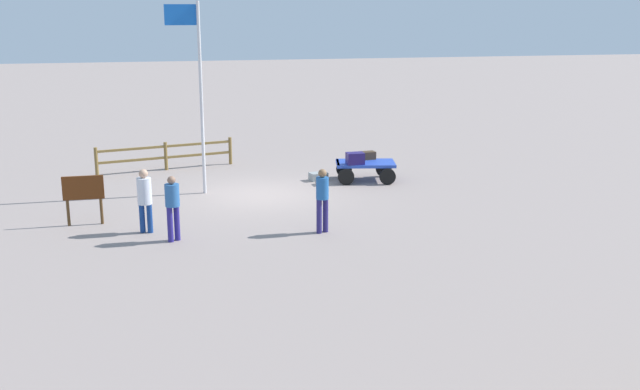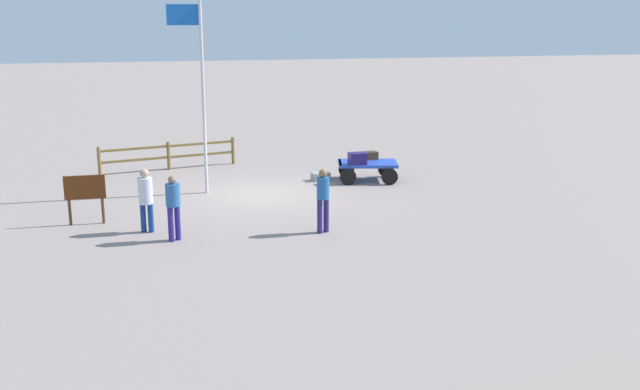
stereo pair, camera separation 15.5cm
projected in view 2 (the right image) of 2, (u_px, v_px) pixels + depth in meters
The scene contains 11 objects.
ground_plane at pixel (263, 195), 22.98m from camera, with size 120.00×120.00×0.00m, color gray.
luggage_cart at pixel (367, 167), 24.72m from camera, with size 2.13×1.66×0.64m.
suitcase_maroon at pixel (357, 158), 24.28m from camera, with size 0.57×0.40×0.38m.
suitcase_dark at pixel (368, 156), 25.07m from camera, with size 0.65×0.42×0.26m.
suitcase_navy at pixel (321, 176), 24.86m from camera, with size 0.64×0.50×0.26m.
worker_lead at pixel (323, 196), 18.88m from camera, with size 0.42×0.42×1.67m.
worker_trailing at pixel (173, 203), 18.22m from camera, with size 0.49×0.49×1.65m.
worker_supervisor at pixel (146, 195), 18.92m from camera, with size 0.46×0.46×1.67m.
flagpole at pixel (199, 81), 22.34m from camera, with size 1.03×0.10×5.82m.
signboard at pixel (85, 192), 19.64m from camera, with size 1.06×0.08×1.33m.
wooden_fence at pixel (168, 153), 26.38m from camera, with size 4.80×1.15×1.00m.
Camera 2 is at (2.99, 22.15, 5.63)m, focal length 41.70 mm.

